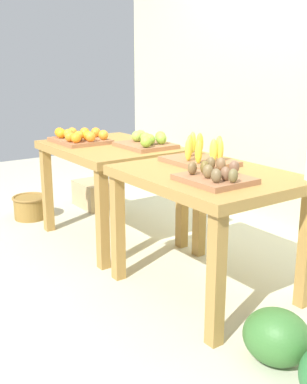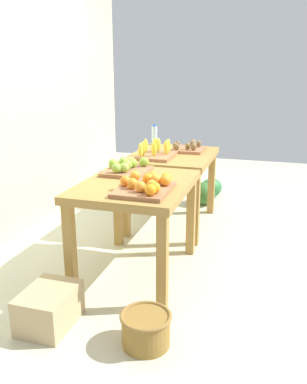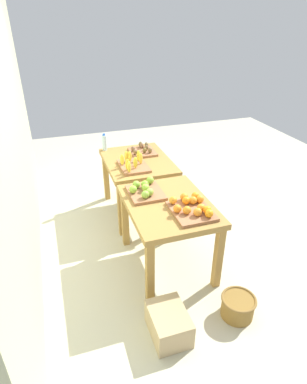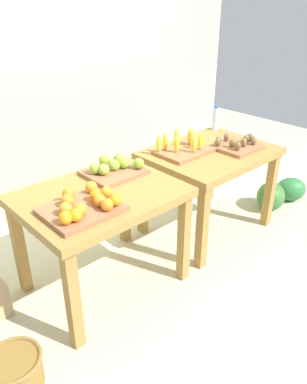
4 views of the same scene
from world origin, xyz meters
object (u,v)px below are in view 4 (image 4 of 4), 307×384
Objects in this scene: display_table_right at (209,162)px; orange_bin at (84,206)px; wicker_basket at (15,371)px; display_table_left at (101,207)px; kiwi_bin at (237,145)px; banana_crate at (183,147)px; apple_bin at (114,168)px; watermelon_pile at (280,193)px; water_bottle at (215,119)px.

display_table_right is 1.35m from orange_bin.
orange_bin is 0.96m from wicker_basket.
display_table_left is 3.35× the size of wicker_basket.
display_table_left is 2.85× the size of kiwi_bin.
kiwi_bin is at bearing -5.32° from display_table_left.
orange_bin reaches higher than wicker_basket.
banana_crate is 1.42× the size of wicker_basket.
display_table_right is 2.85× the size of kiwi_bin.
wicker_basket is (-0.85, -0.35, -0.53)m from display_table_left.
orange_bin is at bearing -178.93° from kiwi_bin.
apple_bin reaches higher than display_table_right.
display_table_right reaches higher than watermelon_pile.
display_table_right is at bearing 0.00° from display_table_left.
orange_bin is at bearing 178.05° from watermelon_pile.
apple_bin is 0.93× the size of banana_crate.
orange_bin reaches higher than kiwi_bin.
apple_bin is 1.10m from kiwi_bin.
display_table_left is 2.55× the size of apple_bin.
display_table_left is at bearing 35.16° from orange_bin.
banana_crate is 1.20× the size of kiwi_bin.
kiwi_bin is (0.19, -0.12, 0.14)m from display_table_right.
banana_crate reaches higher than wicker_basket.
water_bottle reaches higher than kiwi_bin.
water_bottle reaches higher than watermelon_pile.
apple_bin reaches higher than kiwi_bin.
apple_bin is 1.31× the size of wicker_basket.
banana_crate is (-0.21, 0.12, 0.16)m from display_table_right.
apple_bin is 0.67m from banana_crate.
display_table_left is 4.54× the size of water_bottle.
banana_crate is at bearing 149.22° from kiwi_bin.
display_table_right is 1.04m from watermelon_pile.
display_table_right reaches higher than wicker_basket.
wicker_basket is at bearing -164.40° from water_bottle.
kiwi_bin is (0.40, -0.24, -0.01)m from banana_crate.
banana_crate is 1.32m from watermelon_pile.
apple_bin is 1.91m from watermelon_pile.
water_bottle is at bearing 6.86° from apple_bin.
watermelon_pile is at bearing 2.50° from wicker_basket.
orange_bin is (-0.21, -0.15, 0.15)m from display_table_left.
apple_bin is at bearing 34.55° from orange_bin.
wicker_basket is (-1.10, -0.52, -0.69)m from apple_bin.
watermelon_pile is 2.85m from wicker_basket.
banana_crate is at bearing 7.18° from display_table_left.
display_table_left reaches higher than watermelon_pile.
apple_bin reaches higher than watermelon_pile.
kiwi_bin is at bearing -32.54° from display_table_right.
water_bottle is (0.26, 0.45, 0.07)m from kiwi_bin.
display_table_left is 0.34m from apple_bin.
orange_bin is 1.11× the size of apple_bin.
wicker_basket is (-2.16, -0.23, -0.68)m from kiwi_bin.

